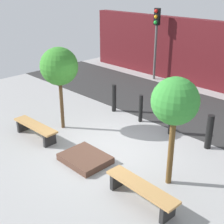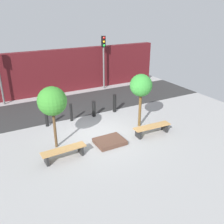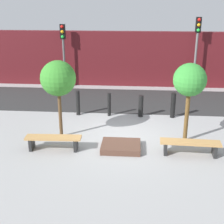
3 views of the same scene
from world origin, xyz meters
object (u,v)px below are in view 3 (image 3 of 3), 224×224
at_px(bollard_far_left, 78,103).
at_px(bollard_center, 141,106).
at_px(planter_bed, 121,146).
at_px(tree_behind_left_bench, 58,79).
at_px(bollard_right, 173,105).
at_px(bench_right, 190,145).
at_px(traffic_light_mid_west, 197,41).
at_px(bench_left, 53,140).
at_px(tree_behind_right_bench, 190,81).
at_px(bollard_left, 109,104).
at_px(traffic_light_west, 63,44).

distance_m(bollard_far_left, bollard_center, 2.67).
height_order(planter_bed, tree_behind_left_bench, tree_behind_left_bench).
bearing_deg(bollard_right, bench_right, -86.47).
relative_size(planter_bed, tree_behind_left_bench, 0.47).
height_order(tree_behind_left_bench, traffic_light_mid_west, traffic_light_mid_west).
relative_size(bench_left, bench_right, 0.96).
bearing_deg(bollard_far_left, traffic_light_mid_west, 38.39).
height_order(tree_behind_right_bench, bollard_far_left, tree_behind_right_bench).
relative_size(bench_left, planter_bed, 1.43).
xyz_separation_m(bench_left, bollard_center, (2.88, 3.33, 0.13)).
distance_m(tree_behind_left_bench, bollard_far_left, 2.79).
bearing_deg(bollard_far_left, bench_left, -93.53).
bearing_deg(bollard_left, tree_behind_right_bench, -38.25).
relative_size(tree_behind_right_bench, bollard_far_left, 2.58).
bearing_deg(tree_behind_left_bench, traffic_light_west, 101.39).
height_order(bench_right, planter_bed, bench_right).
distance_m(bench_left, bollard_far_left, 3.35).
bearing_deg(bench_left, bench_right, -2.33).
bearing_deg(bollard_right, traffic_light_west, 141.61).
bearing_deg(bench_left, bollard_right, 36.03).
xyz_separation_m(bench_left, traffic_light_west, (-1.34, 7.74, 2.06)).
bearing_deg(traffic_light_mid_west, bollard_center, -123.24).
xyz_separation_m(bollard_far_left, traffic_light_west, (-1.55, 4.40, 1.86)).
height_order(bollard_center, traffic_light_west, traffic_light_west).
relative_size(planter_bed, bollard_right, 1.20).
distance_m(bench_right, bollard_center, 3.68).
height_order(tree_behind_left_bench, bollard_center, tree_behind_left_bench).
xyz_separation_m(tree_behind_left_bench, bollard_right, (4.21, 2.27, -1.60)).
height_order(bench_right, bollard_left, bollard_left).
height_order(bench_left, tree_behind_left_bench, tree_behind_left_bench).
bearing_deg(bench_left, bollard_far_left, 84.14).
bearing_deg(traffic_light_west, tree_behind_left_bench, -78.61).
distance_m(bench_left, bollard_left, 3.68).
bearing_deg(tree_behind_left_bench, bollard_right, 28.30).
bearing_deg(traffic_light_west, bollard_far_left, -70.61).
distance_m(tree_behind_right_bench, bollard_far_left, 5.05).
bearing_deg(bollard_right, traffic_light_mid_west, 70.61).
relative_size(planter_bed, traffic_light_mid_west, 0.34).
xyz_separation_m(tree_behind_right_bench, bollard_center, (-1.54, 2.27, -1.70)).
bearing_deg(traffic_light_west, tree_behind_right_bench, -49.18).
bearing_deg(bench_right, bollard_left, 133.12).
bearing_deg(tree_behind_left_bench, bench_left, -90.00).
bearing_deg(bollard_right, tree_behind_left_bench, -151.70).
distance_m(bench_right, tree_behind_left_bench, 4.89).
height_order(tree_behind_right_bench, bollard_center, tree_behind_right_bench).
xyz_separation_m(bench_left, tree_behind_left_bench, (0.00, 1.07, 1.81)).
bearing_deg(bench_right, bollard_far_left, 143.97).
bearing_deg(bollard_far_left, bench_right, -38.36).
bearing_deg(bollard_far_left, traffic_light_west, 109.39).
bearing_deg(traffic_light_west, bollard_right, -38.39).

